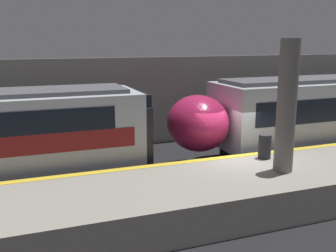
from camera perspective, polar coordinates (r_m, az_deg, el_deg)
The scene contains 5 objects.
ground_plane at distance 14.80m, azimuth 9.97°, elevation -8.14°, with size 120.00×120.00×0.00m, color black.
platform at distance 13.20m, azimuth 14.06°, elevation -8.41°, with size 40.00×3.61×1.10m.
station_rear_barrier at distance 19.98m, azimuth 0.70°, elevation 3.82°, with size 50.00×0.15×4.33m.
support_pillar_near at distance 12.57m, azimuth 16.83°, elevation 2.69°, with size 0.60×0.60×4.11m.
trash_bin at distance 14.11m, azimuth 13.86°, elevation -2.90°, with size 0.44×0.44×0.85m.
Camera 1 is at (-7.17, -11.88, 5.15)m, focal length 42.00 mm.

